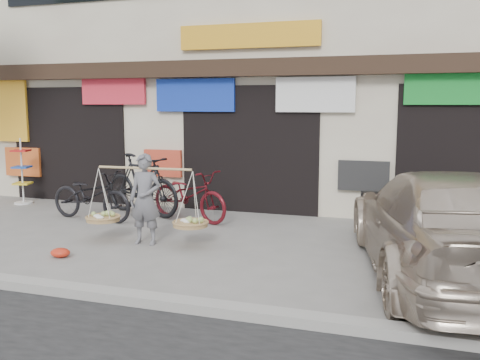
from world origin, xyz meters
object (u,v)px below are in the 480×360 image
(street_vendor, at_px, (145,203))
(bike_2, at_px, (189,195))
(bike_1, at_px, (141,185))
(display_rack, at_px, (22,177))
(bike_0, at_px, (91,195))
(suv, at_px, (445,225))

(street_vendor, height_order, bike_2, street_vendor)
(bike_1, xyz_separation_m, display_rack, (-3.24, 0.25, -0.02))
(bike_0, distance_m, bike_2, 1.96)
(street_vendor, bearing_deg, suv, -7.14)
(bike_0, relative_size, suv, 0.36)
(bike_2, distance_m, display_rack, 4.43)
(street_vendor, relative_size, bike_0, 1.11)
(bike_0, bearing_deg, street_vendor, -115.91)
(bike_2, xyz_separation_m, suv, (4.67, -2.24, 0.22))
(street_vendor, bearing_deg, display_rack, 149.29)
(street_vendor, xyz_separation_m, bike_1, (-1.21, 2.09, -0.05))
(bike_0, relative_size, bike_2, 0.99)
(suv, bearing_deg, bike_2, -37.09)
(bike_0, bearing_deg, bike_1, -33.04)
(display_rack, bearing_deg, suv, -16.43)
(bike_2, xyz_separation_m, display_rack, (-4.41, 0.43, 0.11))
(street_vendor, bearing_deg, bike_0, 142.78)
(street_vendor, xyz_separation_m, bike_0, (-1.91, 1.30, -0.18))
(suv, xyz_separation_m, display_rack, (-9.08, 2.68, -0.12))
(street_vendor, relative_size, suv, 0.40)
(bike_0, xyz_separation_m, suv, (6.53, -1.63, 0.22))
(bike_1, distance_m, display_rack, 3.25)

